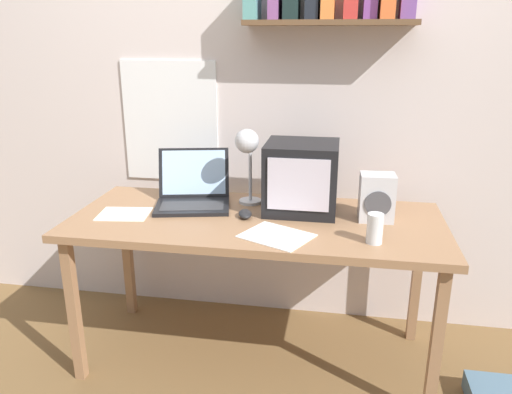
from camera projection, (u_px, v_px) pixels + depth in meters
ground_plane at (256, 356)px, 2.50m from camera, size 12.00×12.00×0.00m
back_wall at (273, 80)px, 2.56m from camera, size 5.60×0.24×2.60m
corner_desk at (256, 230)px, 2.29m from camera, size 1.69×0.71×0.74m
crt_monitor at (301, 177)px, 2.32m from camera, size 0.33×0.31×0.33m
laptop at (193, 191)px, 2.44m from camera, size 0.41×0.40×0.25m
desk_lamp at (247, 149)px, 2.33m from camera, size 0.11×0.18×0.38m
juice_glass at (375, 230)px, 1.98m from camera, size 0.06×0.06×0.12m
space_heater at (377, 197)px, 2.21m from camera, size 0.16×0.13×0.21m
computer_mouse at (245, 214)px, 2.28m from camera, size 0.08×0.12×0.03m
open_notebook at (277, 236)px, 2.06m from camera, size 0.34×0.31×0.00m
printed_handout at (124, 214)px, 2.31m from camera, size 0.25×0.21×0.00m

